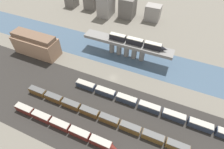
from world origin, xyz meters
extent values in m
plane|color=#666056|center=(0.00, 0.00, 0.00)|extent=(400.00, 400.00, 0.00)
cube|color=#282623|center=(0.00, -24.00, 0.00)|extent=(280.00, 42.00, 0.01)
cube|color=#3D5166|center=(0.00, 20.91, 0.00)|extent=(320.00, 24.73, 0.01)
cube|color=slate|center=(0.00, 20.91, 9.45)|extent=(54.54, 7.64, 1.82)
cylinder|color=gray|center=(-9.89, 20.91, 4.27)|extent=(3.16, 3.16, 8.53)
cylinder|color=gray|center=(-4.95, 20.91, 4.27)|extent=(3.16, 3.16, 8.53)
cylinder|color=gray|center=(0.00, 20.91, 4.27)|extent=(3.16, 3.16, 8.53)
cylinder|color=gray|center=(4.95, 20.91, 4.27)|extent=(3.16, 3.16, 8.53)
cylinder|color=gray|center=(9.89, 20.91, 4.27)|extent=(3.16, 3.16, 8.53)
cube|color=black|center=(-6.12, 20.91, 11.97)|extent=(9.77, 3.08, 3.22)
cube|color=#B7B2A3|center=(-6.12, 20.91, 13.77)|extent=(9.38, 2.84, 0.40)
cube|color=black|center=(4.50, 20.91, 11.97)|extent=(9.77, 3.08, 3.22)
cube|color=#B7B2A3|center=(4.50, 20.91, 13.77)|extent=(9.38, 2.84, 0.40)
cube|color=black|center=(15.11, 20.91, 11.97)|extent=(9.77, 3.08, 3.22)
cube|color=#B7B2A3|center=(15.11, 20.91, 13.77)|extent=(9.38, 2.84, 0.40)
cone|color=black|center=(21.71, 20.91, 11.81)|extent=(3.42, 2.78, 2.78)
cube|color=#5B1E19|center=(-29.06, -36.03, 1.59)|extent=(9.18, 3.04, 3.17)
cube|color=#9E998E|center=(-29.06, -36.03, 3.37)|extent=(8.81, 2.80, 0.40)
cube|color=#5B1E19|center=(-19.28, -36.03, 1.59)|extent=(9.18, 3.04, 3.17)
cube|color=#9E998E|center=(-19.28, -36.03, 3.37)|extent=(8.81, 2.80, 0.40)
cube|color=#5B1E19|center=(-9.49, -36.03, 1.59)|extent=(9.18, 3.04, 3.17)
cube|color=#9E998E|center=(-9.49, -36.03, 3.37)|extent=(8.81, 2.80, 0.40)
cube|color=#5B1E19|center=(0.30, -36.03, 1.59)|extent=(9.18, 3.04, 3.17)
cube|color=#9E998E|center=(0.30, -36.03, 3.37)|extent=(8.81, 2.80, 0.40)
cube|color=#5B1E19|center=(10.08, -36.03, 1.59)|extent=(9.18, 3.04, 3.17)
cube|color=#9E998E|center=(10.08, -36.03, 3.37)|extent=(8.81, 2.80, 0.40)
cone|color=#5B1E19|center=(16.28, -36.03, 1.43)|extent=(3.21, 2.74, 2.74)
cube|color=brown|center=(-30.69, -25.25, 1.52)|extent=(9.09, 3.08, 3.04)
cube|color=#4C4C4C|center=(-30.69, -25.25, 3.24)|extent=(8.73, 2.83, 0.40)
cube|color=brown|center=(-20.79, -25.25, 1.52)|extent=(9.09, 3.08, 3.04)
cube|color=#4C4C4C|center=(-20.79, -25.25, 3.24)|extent=(8.73, 2.83, 0.40)
cube|color=brown|center=(-10.89, -25.25, 1.52)|extent=(9.09, 3.08, 3.04)
cube|color=#4C4C4C|center=(-10.89, -25.25, 3.24)|extent=(8.73, 2.83, 0.40)
cube|color=brown|center=(-0.99, -25.25, 1.52)|extent=(9.09, 3.08, 3.04)
cube|color=#4C4C4C|center=(-0.99, -25.25, 3.24)|extent=(8.73, 2.83, 0.40)
cube|color=brown|center=(8.91, -25.25, 1.52)|extent=(9.09, 3.08, 3.04)
cube|color=#4C4C4C|center=(8.91, -25.25, 3.24)|extent=(8.73, 2.83, 0.40)
cube|color=brown|center=(18.81, -25.25, 1.52)|extent=(9.09, 3.08, 3.04)
cube|color=#4C4C4C|center=(18.81, -25.25, 3.24)|extent=(8.73, 2.83, 0.40)
cube|color=brown|center=(28.72, -25.25, 1.52)|extent=(9.09, 3.08, 3.04)
cube|color=#4C4C4C|center=(28.72, -25.25, 3.24)|extent=(8.73, 2.83, 0.40)
cube|color=brown|center=(38.62, -25.25, 1.52)|extent=(9.09, 3.08, 3.04)
cube|color=#4C4C4C|center=(38.62, -25.25, 3.24)|extent=(8.73, 2.83, 0.40)
cube|color=#2D384C|center=(-10.47, -11.93, 1.53)|extent=(10.25, 3.20, 3.06)
cube|color=#9E998E|center=(-10.47, -11.93, 3.26)|extent=(9.84, 2.94, 0.40)
cube|color=#2D384C|center=(0.88, -11.93, 1.53)|extent=(10.25, 3.20, 3.06)
cube|color=#9E998E|center=(0.88, -11.93, 3.26)|extent=(9.84, 2.94, 0.40)
cube|color=#2D384C|center=(12.23, -11.93, 1.53)|extent=(10.25, 3.20, 3.06)
cube|color=#9E998E|center=(12.23, -11.93, 3.26)|extent=(9.84, 2.94, 0.40)
cube|color=#2D384C|center=(23.58, -11.93, 1.53)|extent=(10.25, 3.20, 3.06)
cube|color=#9E998E|center=(23.58, -11.93, 3.26)|extent=(9.84, 2.94, 0.40)
cube|color=#2D384C|center=(34.93, -11.93, 1.53)|extent=(10.25, 3.20, 3.06)
cube|color=#9E998E|center=(34.93, -11.93, 3.26)|extent=(9.84, 2.94, 0.40)
cube|color=#2D384C|center=(46.27, -11.93, 1.53)|extent=(10.25, 3.20, 3.06)
cube|color=#9E998E|center=(46.27, -11.93, 3.26)|extent=(9.84, 2.94, 0.40)
cube|color=#937056|center=(-52.27, 1.12, 5.64)|extent=(28.50, 10.87, 11.27)
cube|color=brown|center=(-52.27, 1.12, 12.51)|extent=(27.93, 7.61, 2.47)
cube|color=#605B56|center=(-68.90, 66.75, 4.49)|extent=(9.30, 9.18, 8.98)
cube|color=#605B56|center=(-50.56, 69.02, 6.32)|extent=(10.70, 8.79, 12.63)
cube|color=gray|center=(-33.77, 63.83, 9.93)|extent=(10.28, 14.36, 19.85)
cube|color=#605B56|center=(-16.81, 68.20, 7.83)|extent=(11.70, 11.98, 15.65)
cube|color=gray|center=(3.27, 71.22, 5.98)|extent=(11.56, 8.92, 11.96)
camera|label=1|loc=(25.73, -60.59, 71.37)|focal=28.00mm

